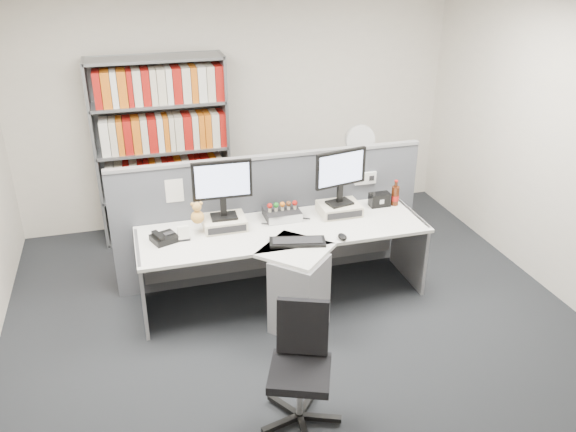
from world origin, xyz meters
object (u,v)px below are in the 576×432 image
object	(u,v)px
cola_bottle	(395,196)
monitor_right	(341,173)
desk_calendar	(183,234)
shelving_unit	(163,153)
filing_cabinet	(356,200)
desk	(290,266)
desktop_pc	(282,214)
desk_phone	(164,238)
speaker	(380,200)
mouse	(342,237)
keyboard	(297,242)
monitor_left	(222,184)
desk_fan	(360,143)
office_chair	(301,362)

from	to	relation	value
cola_bottle	monitor_right	bearing A→B (deg)	-176.22
desk_calendar	shelving_unit	bearing A→B (deg)	90.58
cola_bottle	filing_cabinet	world-z (taller)	cola_bottle
desk	desktop_pc	size ratio (longest dim) A/B	8.12
desk_phone	cola_bottle	size ratio (longest dim) A/B	1.00
speaker	cola_bottle	xyz separation A→B (m)	(0.15, -0.02, 0.03)
mouse	desk_phone	size ratio (longest dim) A/B	0.46
keyboard	cola_bottle	world-z (taller)	cola_bottle
mouse	speaker	distance (m)	0.82
mouse	speaker	bearing A→B (deg)	43.30
shelving_unit	monitor_left	bearing A→B (deg)	-74.83
desk	cola_bottle	size ratio (longest dim) A/B	10.11
desktop_pc	cola_bottle	size ratio (longest dim) A/B	1.24
speaker	desk_fan	world-z (taller)	desk_fan
desk	desk_phone	world-z (taller)	desk_phone
desktop_pc	desk_fan	xyz separation A→B (m)	(1.15, 0.96, 0.28)
desktop_pc	speaker	world-z (taller)	speaker
shelving_unit	filing_cabinet	distance (m)	2.24
desk	desk_phone	size ratio (longest dim) A/B	10.08
office_chair	filing_cabinet	bearing A→B (deg)	60.98
keyboard	shelving_unit	distance (m)	2.17
mouse	cola_bottle	world-z (taller)	cola_bottle
speaker	office_chair	bearing A→B (deg)	-127.48
monitor_left	monitor_right	bearing A→B (deg)	0.00
desk_phone	desk_fan	bearing A→B (deg)	26.79
desktop_pc	monitor_right	bearing A→B (deg)	-5.69
speaker	office_chair	distance (m)	2.20
desktop_pc	keyboard	xyz separation A→B (m)	(-0.01, -0.52, -0.03)
monitor_right	desk_fan	xyz separation A→B (m)	(0.60, 1.02, -0.09)
cola_bottle	shelving_unit	distance (m)	2.53
cola_bottle	desk	bearing A→B (deg)	-160.40
monitor_left	desk_calendar	world-z (taller)	monitor_left
desktop_pc	speaker	distance (m)	0.98
desk_phone	desk	bearing A→B (deg)	-14.05
desk_calendar	office_chair	bearing A→B (deg)	-68.69
keyboard	cola_bottle	bearing A→B (deg)	24.00
desk	mouse	distance (m)	0.54
shelving_unit	desktop_pc	bearing A→B (deg)	-56.04
desk	monitor_right	distance (m)	0.98
monitor_right	desk_calendar	world-z (taller)	monitor_right
desk	office_chair	size ratio (longest dim) A/B	3.01
desk_calendar	filing_cabinet	distance (m)	2.42
desk	keyboard	world-z (taller)	keyboard
desk_calendar	speaker	size ratio (longest dim) A/B	0.65
mouse	office_chair	world-z (taller)	office_chair
mouse	desk_calendar	world-z (taller)	desk_calendar
desk	monitor_left	world-z (taller)	monitor_left
desk_calendar	monitor_left	bearing A→B (deg)	20.01
filing_cabinet	desktop_pc	bearing A→B (deg)	-140.10
keyboard	desk_fan	world-z (taller)	desk_fan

